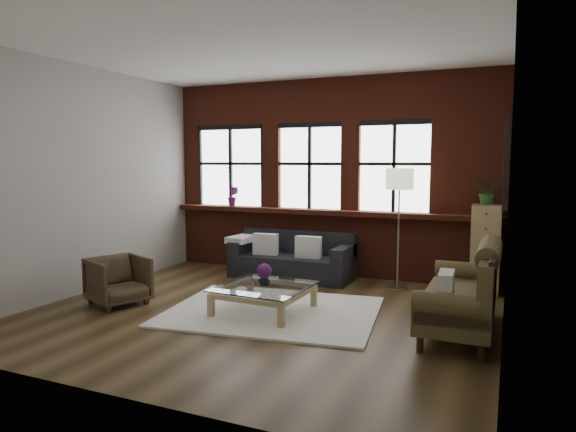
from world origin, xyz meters
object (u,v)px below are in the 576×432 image
at_px(dark_sofa, 292,256).
at_px(vintage_settee, 459,287).
at_px(drawer_chest, 486,249).
at_px(vase, 264,280).
at_px(floor_lamp, 399,224).
at_px(coffee_table, 264,300).
at_px(armchair, 118,281).

distance_m(dark_sofa, vintage_settee, 3.18).
bearing_deg(drawer_chest, vase, -139.22).
relative_size(vintage_settee, floor_lamp, 0.97).
xyz_separation_m(vase, drawer_chest, (2.44, 2.11, 0.21)).
xyz_separation_m(drawer_chest, floor_lamp, (-1.19, -0.22, 0.33)).
bearing_deg(coffee_table, floor_lamp, 56.29).
bearing_deg(drawer_chest, floor_lamp, -169.34).
bearing_deg(vase, coffee_table, 0.00).
relative_size(vase, drawer_chest, 0.12).
height_order(armchair, floor_lamp, floor_lamp).
height_order(coffee_table, drawer_chest, drawer_chest).
xyz_separation_m(dark_sofa, armchair, (-1.48, -2.30, -0.04)).
relative_size(vintage_settee, armchair, 2.70).
height_order(vintage_settee, coffee_table, vintage_settee).
xyz_separation_m(dark_sofa, vintage_settee, (2.70, -1.67, 0.15)).
relative_size(dark_sofa, armchair, 2.81).
relative_size(armchair, drawer_chest, 0.55).
height_order(armchair, vase, armchair).
distance_m(armchair, floor_lamp, 3.97).
bearing_deg(vintage_settee, floor_lamp, 121.19).
bearing_deg(dark_sofa, coffee_table, -76.98).
xyz_separation_m(vintage_settee, vase, (-2.26, -0.22, -0.08)).
relative_size(dark_sofa, coffee_table, 1.84).
xyz_separation_m(coffee_table, floor_lamp, (1.26, 1.88, 0.79)).
height_order(vintage_settee, armchair, vintage_settee).
relative_size(coffee_table, drawer_chest, 0.84).
bearing_deg(floor_lamp, armchair, -144.26).
relative_size(vintage_settee, vase, 12.42).
height_order(armchair, drawer_chest, drawer_chest).
relative_size(coffee_table, vase, 7.05).
relative_size(armchair, coffee_table, 0.65).
bearing_deg(floor_lamp, vintage_settee, -58.81).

